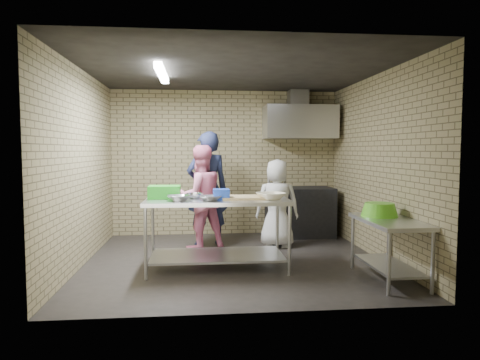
# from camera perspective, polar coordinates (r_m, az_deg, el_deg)

# --- Properties ---
(floor) EXTENTS (4.20, 4.20, 0.00)m
(floor) POSITION_cam_1_polar(r_m,az_deg,el_deg) (6.27, -0.74, -10.68)
(floor) COLOR black
(floor) RESTS_ON ground
(ceiling) EXTENTS (4.20, 4.20, 0.00)m
(ceiling) POSITION_cam_1_polar(r_m,az_deg,el_deg) (6.17, -0.77, 14.38)
(ceiling) COLOR black
(ceiling) RESTS_ON ground
(back_wall) EXTENTS (4.20, 0.06, 2.70)m
(back_wall) POSITION_cam_1_polar(r_m,az_deg,el_deg) (8.06, -1.96, 2.30)
(back_wall) COLOR #93855C
(back_wall) RESTS_ON ground
(front_wall) EXTENTS (4.20, 0.06, 2.70)m
(front_wall) POSITION_cam_1_polar(r_m,az_deg,el_deg) (4.08, 1.62, 0.65)
(front_wall) COLOR #93855C
(front_wall) RESTS_ON ground
(left_wall) EXTENTS (0.06, 4.00, 2.70)m
(left_wall) POSITION_cam_1_polar(r_m,az_deg,el_deg) (6.25, -20.31, 1.56)
(left_wall) COLOR #93855C
(left_wall) RESTS_ON ground
(right_wall) EXTENTS (0.06, 4.00, 2.70)m
(right_wall) POSITION_cam_1_polar(r_m,az_deg,el_deg) (6.59, 17.77, 1.73)
(right_wall) COLOR #93855C
(right_wall) RESTS_ON ground
(prep_table) EXTENTS (1.89, 0.94, 0.94)m
(prep_table) POSITION_cam_1_polar(r_m,az_deg,el_deg) (5.77, -3.05, -7.16)
(prep_table) COLOR silver
(prep_table) RESTS_ON floor
(side_counter) EXTENTS (0.60, 1.20, 0.75)m
(side_counter) POSITION_cam_1_polar(r_m,az_deg,el_deg) (5.59, 19.22, -8.76)
(side_counter) COLOR silver
(side_counter) RESTS_ON floor
(stove) EXTENTS (1.20, 0.70, 0.90)m
(stove) POSITION_cam_1_polar(r_m,az_deg,el_deg) (8.00, 7.95, -4.22)
(stove) COLOR black
(stove) RESTS_ON floor
(range_hood) EXTENTS (1.30, 0.60, 0.60)m
(range_hood) POSITION_cam_1_polar(r_m,az_deg,el_deg) (7.98, 7.98, 7.64)
(range_hood) COLOR silver
(range_hood) RESTS_ON back_wall
(hood_duct) EXTENTS (0.35, 0.30, 0.30)m
(hood_duct) POSITION_cam_1_polar(r_m,az_deg,el_deg) (8.17, 7.76, 10.72)
(hood_duct) COLOR #A5A8AD
(hood_duct) RESTS_ON back_wall
(wall_shelf) EXTENTS (0.80, 0.20, 0.04)m
(wall_shelf) POSITION_cam_1_polar(r_m,az_deg,el_deg) (8.23, 9.70, 6.25)
(wall_shelf) COLOR #3F2B19
(wall_shelf) RESTS_ON back_wall
(fluorescent_fixture) EXTENTS (0.10, 1.25, 0.08)m
(fluorescent_fixture) POSITION_cam_1_polar(r_m,az_deg,el_deg) (6.15, -10.36, 13.77)
(fluorescent_fixture) COLOR white
(fluorescent_fixture) RESTS_ON ceiling
(green_crate) EXTENTS (0.42, 0.31, 0.17)m
(green_crate) POSITION_cam_1_polar(r_m,az_deg,el_deg) (5.82, -10.03, -1.59)
(green_crate) COLOR green
(green_crate) RESTS_ON prep_table
(blue_tub) EXTENTS (0.21, 0.21, 0.14)m
(blue_tub) POSITION_cam_1_polar(r_m,az_deg,el_deg) (5.60, -2.52, -1.92)
(blue_tub) COLOR blue
(blue_tub) RESTS_ON prep_table
(cutting_board) EXTENTS (0.58, 0.44, 0.03)m
(cutting_board) POSITION_cam_1_polar(r_m,az_deg,el_deg) (5.71, 0.45, -2.33)
(cutting_board) COLOR tan
(cutting_board) RESTS_ON prep_table
(mixing_bowl_a) EXTENTS (0.37, 0.37, 0.07)m
(mixing_bowl_a) POSITION_cam_1_polar(r_m,az_deg,el_deg) (5.50, -8.20, -2.40)
(mixing_bowl_a) COLOR silver
(mixing_bowl_a) RESTS_ON prep_table
(mixing_bowl_b) EXTENTS (0.29, 0.29, 0.07)m
(mixing_bowl_b) POSITION_cam_1_polar(r_m,az_deg,el_deg) (5.74, -6.09, -2.12)
(mixing_bowl_b) COLOR silver
(mixing_bowl_b) RESTS_ON prep_table
(mixing_bowl_c) EXTENTS (0.35, 0.35, 0.07)m
(mixing_bowl_c) POSITION_cam_1_polar(r_m,az_deg,el_deg) (5.48, -4.02, -2.42)
(mixing_bowl_c) COLOR #ACAEB3
(mixing_bowl_c) RESTS_ON prep_table
(ceramic_bowl) EXTENTS (0.46, 0.46, 0.09)m
(ceramic_bowl) POSITION_cam_1_polar(r_m,az_deg,el_deg) (5.62, 4.15, -2.14)
(ceramic_bowl) COLOR beige
(ceramic_bowl) RESTS_ON prep_table
(green_basin) EXTENTS (0.46, 0.46, 0.17)m
(green_basin) POSITION_cam_1_polar(r_m,az_deg,el_deg) (5.73, 18.09, -3.76)
(green_basin) COLOR #59C626
(green_basin) RESTS_ON side_counter
(bottle_red) EXTENTS (0.07, 0.07, 0.18)m
(bottle_red) POSITION_cam_1_polar(r_m,az_deg,el_deg) (8.17, 8.00, 7.06)
(bottle_red) COLOR #B22619
(bottle_red) RESTS_ON wall_shelf
(bottle_green) EXTENTS (0.06, 0.06, 0.15)m
(bottle_green) POSITION_cam_1_polar(r_m,az_deg,el_deg) (8.27, 10.71, 6.88)
(bottle_green) COLOR green
(bottle_green) RESTS_ON wall_shelf
(man_navy) EXTENTS (0.77, 0.59, 1.90)m
(man_navy) POSITION_cam_1_polar(r_m,az_deg,el_deg) (7.12, -4.37, -1.17)
(man_navy) COLOR #141833
(man_navy) RESTS_ON floor
(woman_pink) EXTENTS (0.98, 0.88, 1.67)m
(woman_pink) POSITION_cam_1_polar(r_m,az_deg,el_deg) (6.91, -5.35, -2.28)
(woman_pink) COLOR pink
(woman_pink) RESTS_ON floor
(woman_white) EXTENTS (0.77, 0.56, 1.44)m
(woman_white) POSITION_cam_1_polar(r_m,az_deg,el_deg) (7.03, 4.97, -3.11)
(woman_white) COLOR silver
(woman_white) RESTS_ON floor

